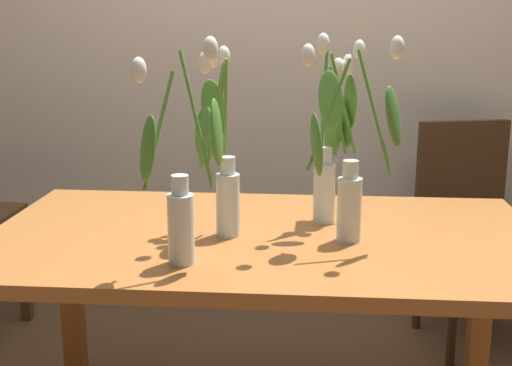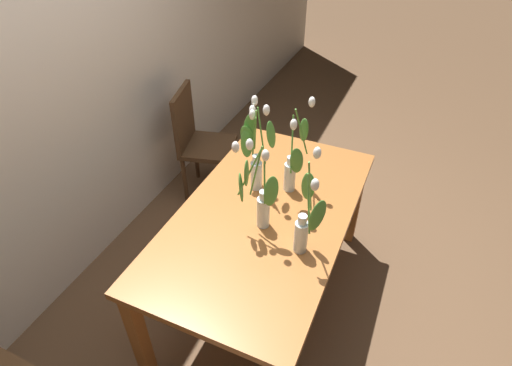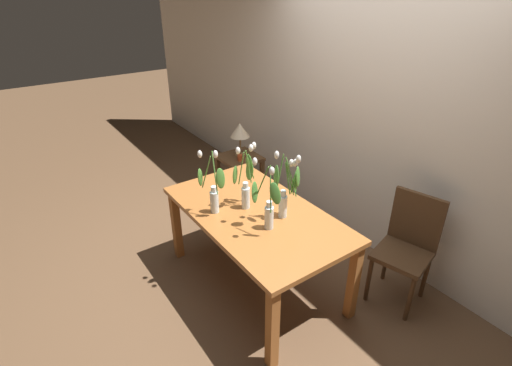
{
  "view_description": "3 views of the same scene",
  "coord_description": "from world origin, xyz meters",
  "views": [
    {
      "loc": [
        0.13,
        -1.86,
        1.34
      ],
      "look_at": [
        -0.02,
        -0.05,
        0.9
      ],
      "focal_mm": 47.13,
      "sensor_mm": 36.0,
      "label": 1
    },
    {
      "loc": [
        -1.57,
        -0.64,
        2.28
      ],
      "look_at": [
        0.04,
        0.07,
        0.89
      ],
      "focal_mm": 28.93,
      "sensor_mm": 36.0,
      "label": 2
    },
    {
      "loc": [
        2.15,
        -1.52,
        2.4
      ],
      "look_at": [
        -0.05,
        0.03,
        0.97
      ],
      "focal_mm": 27.18,
      "sensor_mm": 36.0,
      "label": 3
    }
  ],
  "objects": [
    {
      "name": "room_wall_rear",
      "position": [
        0.0,
        1.29,
        1.35
      ],
      "size": [
        9.0,
        0.1,
        2.7
      ],
      "primitive_type": "cube",
      "color": "silver",
      "rests_on": "ground"
    },
    {
      "name": "tulip_vase_2",
      "position": [
        -0.18,
        -0.28,
        0.92
      ],
      "size": [
        0.21,
        0.18,
        0.57
      ],
      "color": "silver",
      "rests_on": "dining_table"
    },
    {
      "name": "tulip_vase_3",
      "position": [
        0.2,
        0.15,
        0.97
      ],
      "size": [
        0.15,
        0.24,
        0.57
      ],
      "color": "silver",
      "rests_on": "dining_table"
    },
    {
      "name": "tulip_vase_1",
      "position": [
        -0.12,
        -0.01,
        0.95
      ],
      "size": [
        0.15,
        0.24,
        0.53
      ],
      "color": "silver",
      "rests_on": "dining_table"
    },
    {
      "name": "ground_plane",
      "position": [
        0.0,
        0.0,
        0.0
      ],
      "size": [
        18.0,
        18.0,
        0.0
      ],
      "primitive_type": "plane",
      "color": "brown"
    },
    {
      "name": "dining_chair",
      "position": [
        0.81,
        0.92,
        0.52
      ],
      "size": [
        0.49,
        0.49,
        0.93
      ],
      "color": "#4C331E",
      "rests_on": "ground"
    },
    {
      "name": "dining_table",
      "position": [
        0.0,
        0.0,
        0.65
      ],
      "size": [
        1.6,
        0.9,
        0.74
      ],
      "color": "#A3602D",
      "rests_on": "ground"
    },
    {
      "name": "tulip_vase_0",
      "position": [
        0.24,
        -0.07,
        0.92
      ],
      "size": [
        0.29,
        0.14,
        0.56
      ],
      "color": "silver",
      "rests_on": "dining_table"
    }
  ]
}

